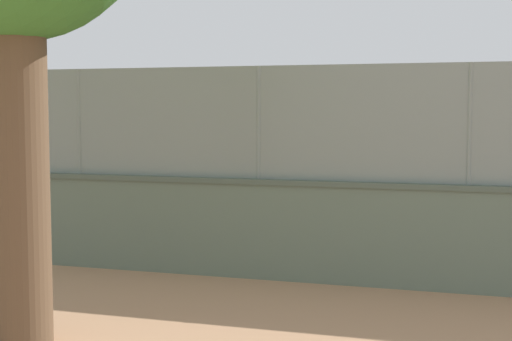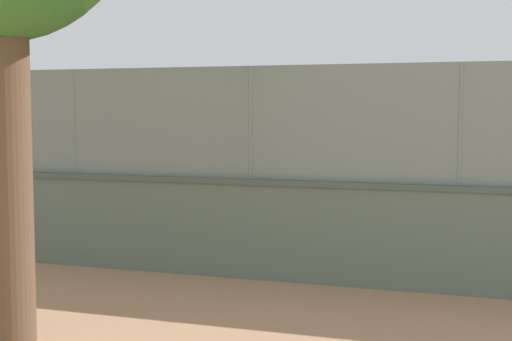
% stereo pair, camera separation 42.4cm
% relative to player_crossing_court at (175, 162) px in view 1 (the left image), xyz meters
% --- Properties ---
extents(ground_plane, '(260.00, 260.00, 0.00)m').
position_rel_player_crossing_court_xyz_m(ground_plane, '(-2.63, -0.18, -0.97)').
color(ground_plane, tan).
extents(perimeter_wall, '(25.60, 0.77, 1.56)m').
position_rel_player_crossing_court_xyz_m(perimeter_wall, '(-2.61, 10.45, -0.19)').
color(perimeter_wall, slate).
rests_on(perimeter_wall, ground_plane).
extents(fence_panel_on_wall, '(25.15, 0.43, 1.74)m').
position_rel_player_crossing_court_xyz_m(fence_panel_on_wall, '(-2.61, 10.45, 1.46)').
color(fence_panel_on_wall, gray).
rests_on(fence_panel_on_wall, perimeter_wall).
extents(player_crossing_court, '(0.95, 0.94, 1.65)m').
position_rel_player_crossing_court_xyz_m(player_crossing_court, '(0.00, 0.00, 0.00)').
color(player_crossing_court, '#591919').
rests_on(player_crossing_court, ground_plane).
extents(player_near_wall_returning, '(1.30, 0.79, 1.72)m').
position_rel_player_crossing_court_xyz_m(player_near_wall_returning, '(-7.12, 2.60, 0.05)').
color(player_near_wall_returning, '#591919').
rests_on(player_near_wall_returning, ground_plane).
extents(player_foreground_swinging, '(0.96, 0.76, 1.65)m').
position_rel_player_crossing_court_xyz_m(player_foreground_swinging, '(-8.03, 4.64, -0.00)').
color(player_foreground_swinging, '#591919').
rests_on(player_foreground_swinging, ground_plane).
extents(sports_ball, '(0.09, 0.09, 0.09)m').
position_rel_player_crossing_court_xyz_m(sports_ball, '(-0.42, 1.93, 0.13)').
color(sports_ball, orange).
extents(courtside_bench, '(1.61, 0.40, 0.87)m').
position_rel_player_crossing_court_xyz_m(courtside_bench, '(-0.66, 8.98, -0.51)').
color(courtside_bench, brown).
rests_on(courtside_bench, ground_plane).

